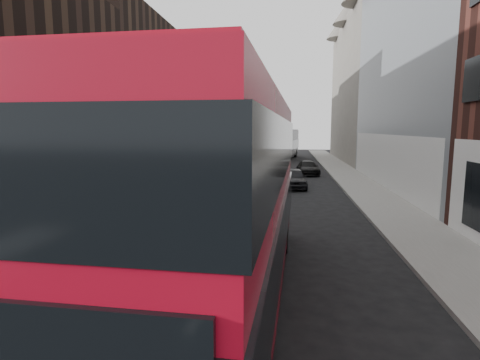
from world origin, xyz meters
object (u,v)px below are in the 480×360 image
(red_bus, at_px, (225,191))
(car_a, at_px, (294,178))
(grey_bus, at_px, (284,143))
(street_lamp, at_px, (135,129))
(car_b, at_px, (271,182))
(car_c, at_px, (308,168))

(red_bus, bearing_deg, car_a, 85.90)
(grey_bus, bearing_deg, street_lamp, -102.44)
(car_b, xyz_separation_m, car_c, (2.92, 9.91, -0.04))
(car_a, bearing_deg, grey_bus, 88.19)
(grey_bus, relative_size, car_a, 3.12)
(grey_bus, relative_size, car_b, 3.17)
(street_lamp, height_order, car_a, street_lamp)
(street_lamp, height_order, car_b, street_lamp)
(red_bus, bearing_deg, car_b, 90.60)
(car_b, bearing_deg, car_a, 57.04)
(street_lamp, bearing_deg, grey_bus, 70.57)
(car_a, distance_m, car_c, 8.03)
(red_bus, height_order, grey_bus, red_bus)
(car_a, bearing_deg, car_b, -131.80)
(grey_bus, bearing_deg, car_c, -74.98)
(grey_bus, height_order, car_a, grey_bus)
(red_bus, relative_size, car_b, 3.04)
(red_bus, relative_size, car_a, 2.99)
(grey_bus, height_order, car_c, grey_bus)
(street_lamp, relative_size, car_a, 1.70)
(red_bus, relative_size, car_c, 2.85)
(red_bus, xyz_separation_m, car_c, (3.25, 26.07, -2.12))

